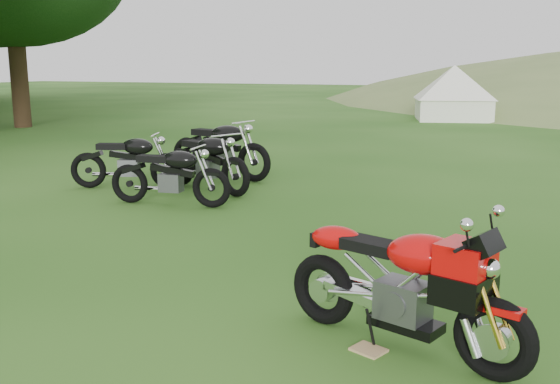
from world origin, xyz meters
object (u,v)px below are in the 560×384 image
at_px(vintage_moto_a, 169,174).
at_px(vintage_moto_c, 207,159).
at_px(vintage_moto_b, 128,159).
at_px(vintage_moto_d, 219,147).
at_px(tent_left, 454,90).
at_px(plywood_board, 369,350).
at_px(sport_motorcycle, 402,275).

distance_m(vintage_moto_a, vintage_moto_c, 1.18).
bearing_deg(vintage_moto_b, vintage_moto_a, -52.73).
height_order(vintage_moto_a, vintage_moto_d, vintage_moto_d).
distance_m(vintage_moto_a, vintage_moto_d, 2.37).
relative_size(vintage_moto_a, tent_left, 0.70).
distance_m(plywood_board, vintage_moto_a, 5.31).
xyz_separation_m(plywood_board, vintage_moto_d, (-4.40, 5.83, 0.56)).
height_order(vintage_moto_d, tent_left, tent_left).
bearing_deg(sport_motorcycle, tent_left, 114.90).
distance_m(vintage_moto_c, vintage_moto_d, 1.21).
bearing_deg(vintage_moto_a, vintage_moto_b, 140.21).
xyz_separation_m(vintage_moto_a, vintage_moto_c, (-0.05, 1.18, 0.04)).
relative_size(plywood_board, vintage_moto_c, 0.12).
bearing_deg(sport_motorcycle, vintage_moto_a, 158.84).
relative_size(vintage_moto_c, tent_left, 0.76).
xyz_separation_m(vintage_moto_b, vintage_moto_d, (0.92, 1.50, 0.08)).
relative_size(sport_motorcycle, vintage_moto_c, 0.94).
height_order(sport_motorcycle, vintage_moto_c, sport_motorcycle).
height_order(plywood_board, vintage_moto_d, vintage_moto_d).
bearing_deg(plywood_board, vintage_moto_d, 127.02).
bearing_deg(vintage_moto_a, vintage_moto_d, 92.29).
distance_m(plywood_board, vintage_moto_c, 6.19).
height_order(vintage_moto_b, vintage_moto_c, vintage_moto_c).
bearing_deg(sport_motorcycle, vintage_moto_d, 146.77).
xyz_separation_m(sport_motorcycle, plywood_board, (-0.19, -0.13, -0.55)).
bearing_deg(tent_left, vintage_moto_d, -113.65).
relative_size(sport_motorcycle, vintage_moto_a, 1.03).
xyz_separation_m(vintage_moto_d, tent_left, (2.12, 14.45, 0.56)).
bearing_deg(plywood_board, vintage_moto_b, 140.82).
xyz_separation_m(sport_motorcycle, vintage_moto_a, (-4.15, 3.37, -0.08)).
relative_size(vintage_moto_b, tent_left, 0.72).
relative_size(plywood_board, tent_left, 0.09).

